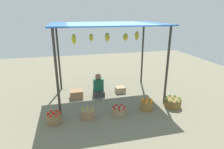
% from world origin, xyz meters
% --- Properties ---
extents(ground_plane, '(14.00, 14.00, 0.00)m').
position_xyz_m(ground_plane, '(0.00, 0.00, 0.00)').
color(ground_plane, '#79735B').
extents(market_stall_structure, '(3.55, 2.26, 2.47)m').
position_xyz_m(market_stall_structure, '(0.01, 0.01, 2.27)').
color(market_stall_structure, '#38332D').
rests_on(market_stall_structure, ground).
extents(vendor_person, '(0.36, 0.44, 0.78)m').
position_xyz_m(vendor_person, '(-0.33, 0.13, 0.30)').
color(vendor_person, '#423D3E').
rests_on(vendor_person, ground).
extents(basket_red_tomatoes, '(0.37, 0.37, 0.33)m').
position_xyz_m(basket_red_tomatoes, '(-1.77, -1.35, 0.14)').
color(basket_red_tomatoes, olive).
rests_on(basket_red_tomatoes, ground).
extents(basket_limes, '(0.38, 0.38, 0.28)m').
position_xyz_m(basket_limes, '(-0.88, -1.31, 0.12)').
color(basket_limes, '#9A6E51').
rests_on(basket_limes, ground).
extents(basket_red_apples, '(0.41, 0.41, 0.27)m').
position_xyz_m(basket_red_apples, '(0.01, -1.33, 0.11)').
color(basket_red_apples, '#9B835B').
rests_on(basket_red_apples, ground).
extents(basket_oranges, '(0.38, 0.38, 0.35)m').
position_xyz_m(basket_oranges, '(0.90, -1.25, 0.15)').
color(basket_oranges, olive).
rests_on(basket_oranges, ground).
extents(basket_green_apples, '(0.51, 0.51, 0.33)m').
position_xyz_m(basket_green_apples, '(1.75, -1.28, 0.14)').
color(basket_green_apples, brown).
rests_on(basket_green_apples, ground).
extents(wooden_crate_near_vendor, '(0.43, 0.34, 0.26)m').
position_xyz_m(wooden_crate_near_vendor, '(-1.11, 0.09, 0.13)').
color(wooden_crate_near_vendor, '#A4764F').
rests_on(wooden_crate_near_vendor, ground).
extents(wooden_crate_stacked_rear, '(0.34, 0.30, 0.21)m').
position_xyz_m(wooden_crate_stacked_rear, '(0.48, 0.17, 0.11)').
color(wooden_crate_stacked_rear, tan).
rests_on(wooden_crate_stacked_rear, ground).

